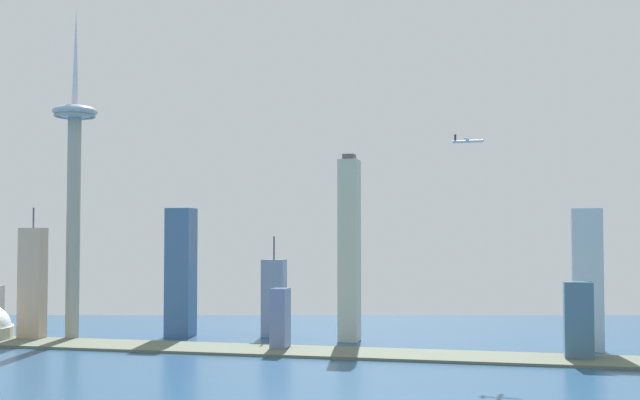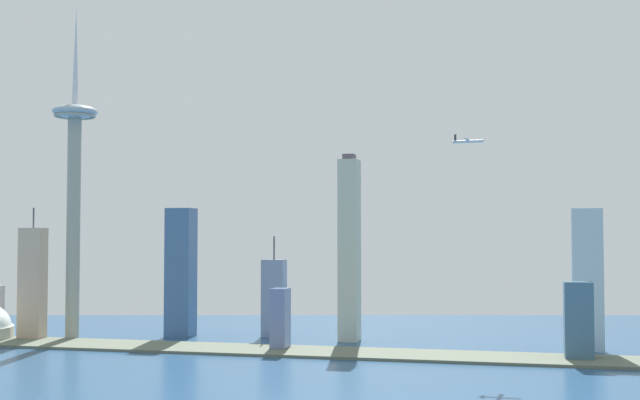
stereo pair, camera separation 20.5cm
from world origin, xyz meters
The scene contains 10 objects.
waterfront_pier centered at (0.00, 443.16, 1.15)m, with size 926.28×60.48×2.31m, color #5C6553.
observation_tower centered at (-228.84, 475.88, 159.98)m, with size 41.96×41.96×315.70m.
skyscraper_0 centered at (-263.97, 464.94, 52.32)m, with size 23.24×13.99×123.49m.
skyscraper_2 centered at (-52.61, 544.06, 37.16)m, with size 21.88×15.49×96.64m.
skyscraper_4 centered at (-141.21, 525.07, 61.95)m, with size 25.00×22.93×123.91m.
skyscraper_6 centered at (-20.49, 454.76, 26.19)m, with size 13.36×19.97×52.39m.
skyscraper_7 centered at (222.18, 451.85, 30.64)m, with size 21.72×21.28×61.28m.
skyscraper_8 centered at (234.09, 508.38, 60.14)m, with size 25.37×13.31×120.28m.
skyscraper_9 centered at (24.95, 528.34, 84.93)m, with size 17.84×23.30×173.12m.
airplane centered at (138.46, 451.01, 173.80)m, with size 25.06×26.18×7.34m.
Camera 2 is at (173.22, -218.13, 97.14)m, focal length 45.93 mm.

